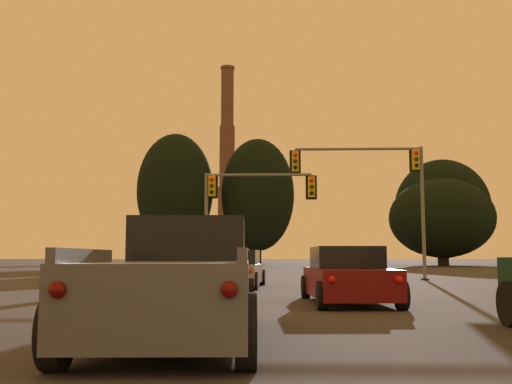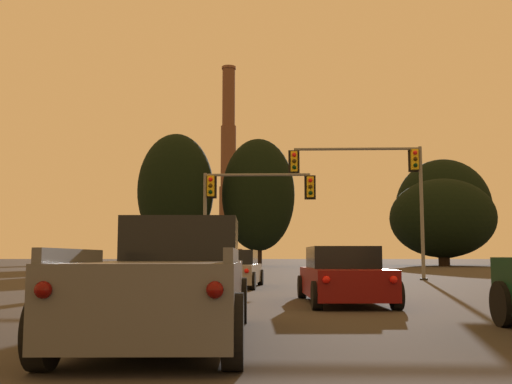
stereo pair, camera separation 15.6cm
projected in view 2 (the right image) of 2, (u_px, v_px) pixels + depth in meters
sedan_left_lane_front at (234, 270)px, 23.06m from camera, size 2.19×4.78×1.43m
sedan_center_lane_second at (343, 277)px, 15.13m from camera, size 2.18×4.77×1.43m
pickup_truck_left_lane_third at (171, 282)px, 8.73m from camera, size 2.40×5.58×1.82m
traffic_light_overhead_left at (243, 197)px, 30.51m from camera, size 5.86×0.50×5.44m
traffic_light_overhead_right at (377, 177)px, 30.61m from camera, size 6.95×0.50×6.79m
smokestack at (228, 183)px, 163.39m from camera, size 7.82×7.82×53.90m
treeline_center_left at (442, 218)px, 73.82m from camera, size 12.89×11.60×10.79m
treeline_right_mid at (443, 209)px, 82.34m from camera, size 12.97×11.67×14.59m
treeline_far_right at (258, 195)px, 73.92m from camera, size 9.01×8.10×15.78m
treeline_left_mid at (176, 191)px, 72.76m from camera, size 9.25×8.33×16.16m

